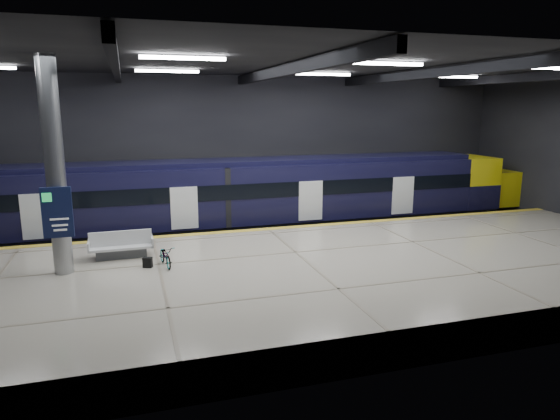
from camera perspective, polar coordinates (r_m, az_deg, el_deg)
name	(u,v)px	position (r m, az deg, el deg)	size (l,w,h in m)	color
ground	(287,272)	(19.94, 0.85, -7.07)	(30.00, 30.00, 0.00)	black
room_shell	(288,126)	(18.89, 0.89, 9.58)	(30.10, 16.10, 8.05)	black
platform	(309,279)	(17.53, 3.38, -7.88)	(30.00, 11.00, 1.10)	beige
safety_strip	(268,229)	(22.16, -1.33, -2.16)	(30.00, 0.40, 0.01)	yellow
rails	(254,236)	(24.99, -3.02, -3.00)	(30.00, 1.52, 0.16)	gray
train	(278,196)	(24.89, -0.22, 1.63)	(29.40, 2.84, 3.79)	black
bench	(121,248)	(18.84, -17.69, -4.17)	(2.24, 0.95, 0.98)	#595B60
bicycle	(166,256)	(17.47, -12.95, -5.11)	(0.47, 1.36, 0.71)	#99999E
pannier_bag	(148,262)	(17.49, -14.89, -5.81)	(0.30, 0.18, 0.35)	black
info_column	(55,171)	(17.19, -24.31, 4.13)	(0.90, 0.78, 6.90)	#9EA0A5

